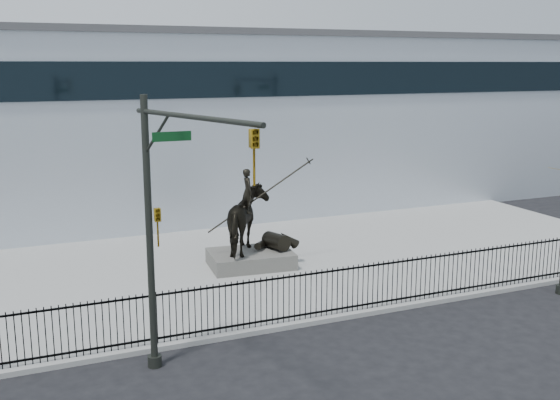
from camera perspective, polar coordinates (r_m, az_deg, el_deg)
name	(u,v)px	position (r m, az deg, el deg)	size (l,w,h in m)	color
ground	(389,327)	(20.15, 9.49, -10.88)	(120.00, 120.00, 0.00)	black
plaza	(293,261)	(25.92, 1.15, -5.34)	(30.00, 12.00, 0.15)	#9B9B98
building	(198,122)	(37.15, -7.14, 6.76)	(44.00, 14.00, 9.00)	silver
picket_fence	(369,286)	(20.82, 7.72, -7.41)	(22.10, 0.10, 1.50)	black
statue_plinth	(251,259)	(24.98, -2.56, -5.15)	(3.08, 2.12, 0.58)	#56554F
equestrian_statue	(252,220)	(24.60, -2.46, -1.79)	(3.94, 2.63, 3.35)	black
traffic_signal_left	(166,222)	(15.78, -9.86, -1.89)	(1.52, 4.84, 7.00)	#252823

